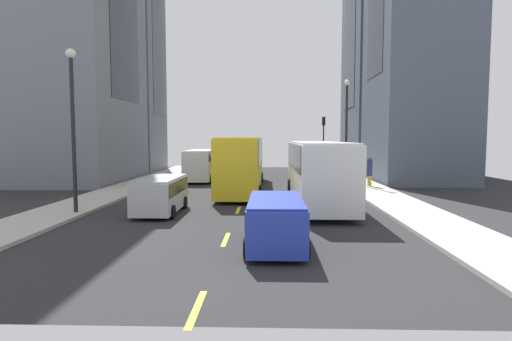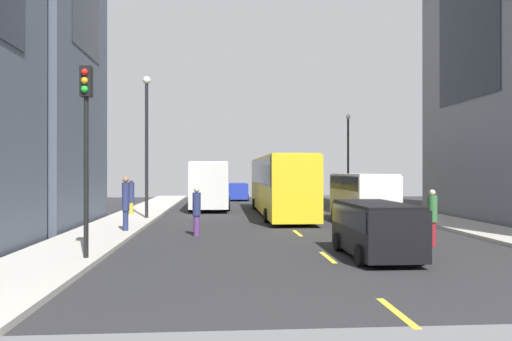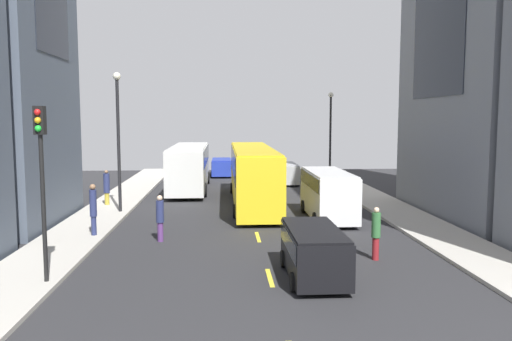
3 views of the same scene
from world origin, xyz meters
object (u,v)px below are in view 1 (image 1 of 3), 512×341
Objects in this scene: delivery_van_white at (201,163)px; pedestrian_waiting_curb at (334,162)px; streetcar_yellow at (243,159)px; pedestrian_crossing_near at (370,170)px; car_blue_0 at (276,219)px; pedestrian_crossing_mid at (212,162)px; car_silver_2 at (161,192)px; car_black_1 at (241,162)px; city_bus_white at (317,167)px; traffic_light_near_corner at (323,133)px; pedestrian_walking_far at (299,165)px.

delivery_van_white is 2.62× the size of pedestrian_waiting_curb.
pedestrian_crossing_near is at bearing -175.85° from streetcar_yellow.
pedestrian_crossing_mid is at bearing -78.33° from car_blue_0.
car_blue_0 is at bearing 131.37° from car_silver_2.
city_bus_white is at bearing 104.36° from car_black_1.
pedestrian_crossing_near is (-4.56, -7.27, -0.74)m from city_bus_white.
car_silver_2 is (3.31, 9.72, -1.12)m from streetcar_yellow.
traffic_light_near_corner reaches higher than streetcar_yellow.
pedestrian_crossing_near is (-12.94, 12.59, 0.17)m from pedestrian_crossing_mid.
car_black_1 is at bearing 7.22° from pedestrian_crossing_mid.
pedestrian_walking_far is (-5.84, 5.57, 0.09)m from car_black_1.
pedestrian_crossing_mid is 12.45m from pedestrian_waiting_curb.
streetcar_yellow is at bearing 143.03° from pedestrian_walking_far.
delivery_van_white is (3.77, -5.18, -0.61)m from streetcar_yellow.
car_blue_0 is 1.99× the size of pedestrian_crossing_near.
pedestrian_walking_far is (-8.61, 3.51, 0.01)m from pedestrian_crossing_mid.
streetcar_yellow is 2.64× the size of traffic_light_near_corner.
pedestrian_waiting_curb reaches higher than pedestrian_crossing_mid.
streetcar_yellow is 6.43m from delivery_van_white.
car_blue_0 is (-5.80, 20.96, -0.57)m from delivery_van_white.
traffic_light_near_corner is at bearing -144.02° from pedestrian_crossing_near.
pedestrian_crossing_near is (-12.28, -10.37, 0.26)m from car_silver_2.
city_bus_white is 1.92× the size of delivery_van_white.
traffic_light_near_corner is (1.36, -14.91, 2.83)m from pedestrian_crossing_near.
streetcar_yellow is at bearing -55.08° from pedestrian_crossing_near.
pedestrian_waiting_curb reaches higher than pedestrian_crossing_near.
car_blue_0 is 0.98× the size of car_black_1.
traffic_light_near_corner is (-10.92, -25.28, 3.09)m from car_silver_2.
streetcar_yellow is at bearing 94.48° from car_black_1.
streetcar_yellow is 15.38m from car_black_1.
pedestrian_crossing_mid is 0.96× the size of pedestrian_crossing_near.
car_black_1 is 2.09× the size of pedestrian_walking_far.
streetcar_yellow is 2.44× the size of delivery_van_white.
streetcar_yellow reaches higher than pedestrian_crossing_mid.
traffic_light_near_corner reaches higher than pedestrian_crossing_near.
delivery_van_white is at bearing 139.45° from pedestrian_waiting_curb.
car_blue_0 is 25.65m from pedestrian_walking_far.
delivery_van_white is (8.18, -11.79, -0.49)m from city_bus_white.
car_black_1 is at bearing -85.52° from streetcar_yellow.
pedestrian_crossing_near is at bearing -112.90° from car_blue_0.
pedestrian_waiting_curb is at bearing -49.64° from pedestrian_crossing_mid.
pedestrian_waiting_curb is (-5.69, -24.73, 0.47)m from car_blue_0.
streetcar_yellow is at bearing -82.68° from car_blue_0.
pedestrian_walking_far is at bearing -95.85° from car_blue_0.
car_black_1 is 1.85× the size of pedestrian_waiting_curb.
streetcar_yellow reaches higher than city_bus_white.
car_silver_2 is (-0.46, 14.90, -0.51)m from delivery_van_white.
delivery_van_white is 14.91m from car_silver_2.
city_bus_white is 14.36m from delivery_van_white.
car_blue_0 is 31.25m from car_black_1.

